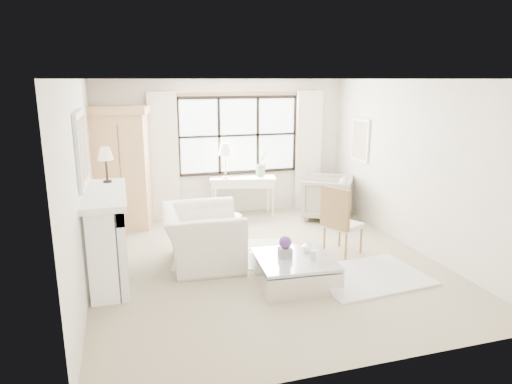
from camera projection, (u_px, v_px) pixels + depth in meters
floor at (265, 262)px, 6.92m from camera, size 5.50×5.50×0.00m
ceiling at (266, 79)px, 6.27m from camera, size 5.50×5.50×0.00m
wall_back at (224, 148)px, 9.15m from camera, size 5.00×0.00×5.00m
wall_front at (360, 236)px, 4.04m from camera, size 5.00×0.00×5.00m
wall_left at (82, 186)px, 5.90m from camera, size 0.00×5.50×5.50m
wall_right at (414, 166)px, 7.29m from camera, size 0.00×5.50×5.50m
window_pane at (238, 135)px, 9.16m from camera, size 2.40×0.02×1.50m
window_frame at (239, 135)px, 9.15m from camera, size 2.50×0.04×1.50m
curtain_rod at (239, 91)px, 8.89m from camera, size 3.30×0.04×0.04m
curtain_left at (164, 157)px, 8.76m from camera, size 0.55×0.10×2.47m
curtain_right at (309, 151)px, 9.59m from camera, size 0.55×0.10×2.47m
fireplace at (105, 236)px, 6.14m from camera, size 0.58×1.66×1.26m
mirror_frame at (81, 149)px, 5.79m from camera, size 0.05×1.15×0.95m
mirror_glass at (84, 148)px, 5.80m from camera, size 0.02×1.00×0.80m
art_frame at (360, 140)px, 8.81m from camera, size 0.04×0.62×0.82m
art_canvas at (359, 140)px, 8.81m from camera, size 0.01×0.52×0.72m
mantel_lamp at (105, 155)px, 6.44m from camera, size 0.22×0.22×0.51m
armoire at (120, 167)px, 8.32m from camera, size 1.25×0.93×2.24m
console_table at (243, 196)px, 9.18m from camera, size 1.37×0.73×0.80m
console_lamp at (225, 150)px, 8.85m from camera, size 0.28×0.28×0.69m
orchid_plant at (261, 163)px, 9.14m from camera, size 0.37×0.35×0.52m
side_table at (230, 225)px, 7.59m from camera, size 0.40×0.40×0.51m
rug_left at (233, 254)px, 7.19m from camera, size 2.03×1.64×0.03m
rug_right at (368, 276)px, 6.38m from camera, size 1.64×1.29×0.03m
club_armchair at (203, 237)px, 6.78m from camera, size 1.22×1.38×0.85m
wingback_chair at (327, 197)px, 9.02m from camera, size 1.27×1.27×0.85m
french_chair at (342, 234)px, 7.21m from camera, size 0.65×0.65×1.08m
coffee_table at (294, 272)px, 6.13m from camera, size 1.07×1.07×0.38m
planter_box at (285, 252)px, 6.10m from camera, size 0.18×0.18×0.13m
planter_flowers at (285, 242)px, 6.06m from camera, size 0.17×0.17×0.17m
pillar_candle at (313, 255)px, 6.03m from camera, size 0.09×0.09×0.12m
coffee_vase at (307, 246)px, 6.28m from camera, size 0.15×0.15×0.16m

